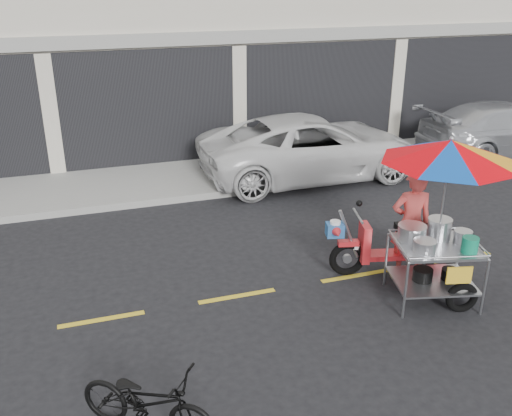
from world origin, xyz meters
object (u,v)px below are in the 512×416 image
object	(u,v)px
silver_pickup	(507,129)
near_bicycle	(147,401)
food_vendor_rig	(431,194)
white_pickup	(312,147)

from	to	relation	value
silver_pickup	near_bicycle	distance (m)	12.66
silver_pickup	food_vendor_rig	xyz separation A→B (m)	(-6.06, -5.34, 0.86)
white_pickup	silver_pickup	distance (m)	5.60
white_pickup	food_vendor_rig	bearing A→B (deg)	174.72
silver_pickup	near_bicycle	size ratio (longest dim) A/B	3.09
near_bicycle	food_vendor_rig	size ratio (longest dim) A/B	0.63
white_pickup	food_vendor_rig	xyz separation A→B (m)	(-0.46, -5.34, 0.83)
white_pickup	near_bicycle	distance (m)	8.60
silver_pickup	near_bicycle	xyz separation A→B (m)	(-10.51, -7.04, -0.29)
near_bicycle	white_pickup	bearing A→B (deg)	3.45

